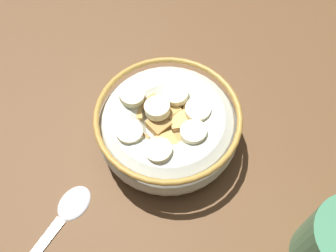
% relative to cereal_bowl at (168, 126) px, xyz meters
% --- Properties ---
extents(ground_plane, '(1.27, 1.27, 0.02)m').
position_rel_cereal_bowl_xyz_m(ground_plane, '(-0.00, 0.00, -0.04)').
color(ground_plane, brown).
extents(cereal_bowl, '(0.15, 0.15, 0.06)m').
position_rel_cereal_bowl_xyz_m(cereal_bowl, '(0.00, 0.00, 0.00)').
color(cereal_bowl, beige).
rests_on(cereal_bowl, ground_plane).
extents(spoon, '(0.13, 0.08, 0.01)m').
position_rel_cereal_bowl_xyz_m(spoon, '(0.10, -0.10, -0.03)').
color(spoon, silver).
rests_on(spoon, ground_plane).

